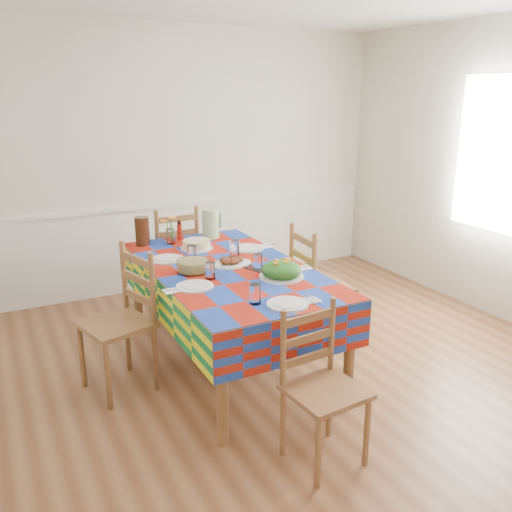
# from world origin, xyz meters

# --- Properties ---
(room) EXTENTS (4.58, 5.08, 2.78)m
(room) POSITION_xyz_m (0.00, 0.00, 1.35)
(room) COLOR brown
(room) RESTS_ON ground
(wainscot) EXTENTS (4.41, 0.06, 0.92)m
(wainscot) POSITION_xyz_m (0.00, 2.48, 0.49)
(wainscot) COLOR white
(wainscot) RESTS_ON room
(window_right) EXTENTS (0.00, 1.40, 1.40)m
(window_right) POSITION_xyz_m (2.23, 0.30, 1.50)
(window_right) COLOR white
(window_right) RESTS_ON room
(dining_table) EXTENTS (1.10, 2.04, 0.79)m
(dining_table) POSITION_xyz_m (-0.39, 0.57, 0.70)
(dining_table) COLOR brown
(dining_table) RESTS_ON room
(setting_near_head) EXTENTS (0.42, 0.28, 0.13)m
(setting_near_head) POSITION_xyz_m (-0.42, -0.24, 0.82)
(setting_near_head) COLOR white
(setting_near_head) RESTS_ON dining_table
(setting_left_near) EXTENTS (0.46, 0.27, 0.12)m
(setting_left_near) POSITION_xyz_m (-0.71, 0.32, 0.82)
(setting_left_near) COLOR white
(setting_left_near) RESTS_ON dining_table
(setting_left_far) EXTENTS (0.48, 0.28, 0.13)m
(setting_left_far) POSITION_xyz_m (-0.68, 0.90, 0.82)
(setting_left_far) COLOR white
(setting_left_far) RESTS_ON dining_table
(setting_right_near) EXTENTS (0.48, 0.28, 0.12)m
(setting_right_near) POSITION_xyz_m (-0.11, 0.33, 0.82)
(setting_right_near) COLOR white
(setting_right_near) RESTS_ON dining_table
(setting_right_far) EXTENTS (0.52, 0.30, 0.13)m
(setting_right_far) POSITION_xyz_m (-0.10, 0.88, 0.82)
(setting_right_far) COLOR white
(setting_right_far) RESTS_ON dining_table
(meat_platter) EXTENTS (0.32, 0.23, 0.06)m
(meat_platter) POSITION_xyz_m (-0.34, 0.61, 0.82)
(meat_platter) COLOR white
(meat_platter) RESTS_ON dining_table
(salad_platter) EXTENTS (0.32, 0.32, 0.13)m
(salad_platter) POSITION_xyz_m (-0.14, 0.19, 0.84)
(salad_platter) COLOR white
(salad_platter) RESTS_ON dining_table
(pasta_bowl) EXTENTS (0.24, 0.24, 0.09)m
(pasta_bowl) POSITION_xyz_m (-0.65, 0.59, 0.84)
(pasta_bowl) COLOR white
(pasta_bowl) RESTS_ON dining_table
(cake) EXTENTS (0.27, 0.27, 0.07)m
(cake) POSITION_xyz_m (-0.42, 1.13, 0.83)
(cake) COLOR white
(cake) RESTS_ON dining_table
(serving_utensils) EXTENTS (0.15, 0.34, 0.01)m
(serving_utensils) POSITION_xyz_m (-0.24, 0.48, 0.80)
(serving_utensils) COLOR black
(serving_utensils) RESTS_ON dining_table
(flower_vase) EXTENTS (0.15, 0.13, 0.25)m
(flower_vase) POSITION_xyz_m (-0.56, 1.38, 0.90)
(flower_vase) COLOR white
(flower_vase) RESTS_ON dining_table
(hot_sauce) EXTENTS (0.04, 0.04, 0.17)m
(hot_sauce) POSITION_xyz_m (-0.45, 1.46, 0.88)
(hot_sauce) COLOR #B01B0E
(hot_sauce) RESTS_ON dining_table
(green_pitcher) EXTENTS (0.15, 0.15, 0.26)m
(green_pitcher) POSITION_xyz_m (-0.17, 1.42, 0.92)
(green_pitcher) COLOR #9CC68B
(green_pitcher) RESTS_ON dining_table
(tea_pitcher) EXTENTS (0.12, 0.12, 0.24)m
(tea_pitcher) POSITION_xyz_m (-0.78, 1.45, 0.91)
(tea_pitcher) COLOR #32170B
(tea_pitcher) RESTS_ON dining_table
(name_card) EXTENTS (0.08, 0.03, 0.02)m
(name_card) POSITION_xyz_m (-0.40, -0.39, 0.80)
(name_card) COLOR white
(name_card) RESTS_ON dining_table
(chair_near) EXTENTS (0.44, 0.42, 0.92)m
(chair_near) POSITION_xyz_m (-0.39, -0.71, 0.45)
(chair_near) COLOR brown
(chair_near) RESTS_ON room
(chair_far) EXTENTS (0.45, 0.43, 1.02)m
(chair_far) POSITION_xyz_m (-0.39, 1.86, 0.50)
(chair_far) COLOR brown
(chair_far) RESTS_ON room
(chair_left) EXTENTS (0.54, 0.55, 1.03)m
(chair_left) POSITION_xyz_m (-1.20, 0.59, 0.51)
(chair_left) COLOR brown
(chair_left) RESTS_ON room
(chair_right) EXTENTS (0.46, 0.48, 1.01)m
(chair_right) POSITION_xyz_m (0.43, 0.58, 0.50)
(chair_right) COLOR brown
(chair_right) RESTS_ON room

